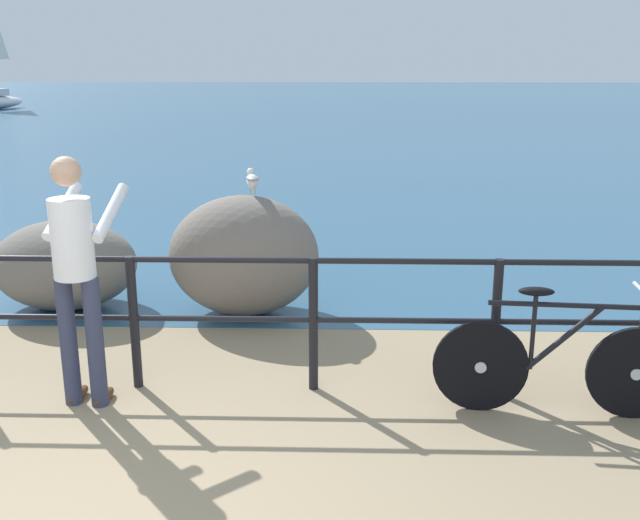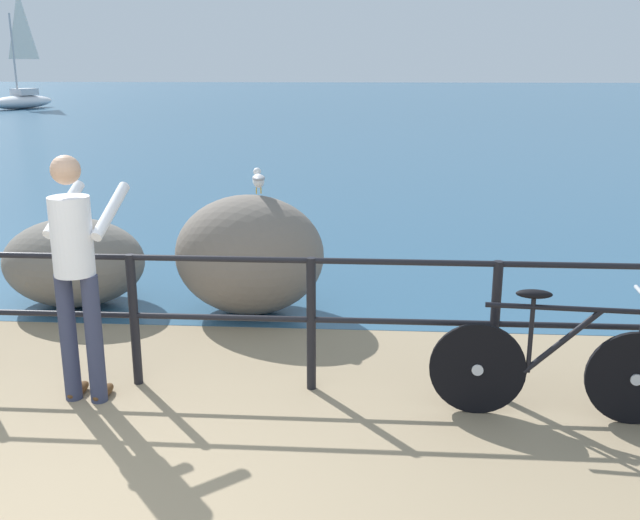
# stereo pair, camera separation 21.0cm
# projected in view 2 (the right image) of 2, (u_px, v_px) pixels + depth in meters

# --- Properties ---
(ground_plane) EXTENTS (120.00, 120.00, 0.10)m
(ground_plane) POSITION_uv_depth(u_px,v_px,m) (315.00, 143.00, 22.67)
(ground_plane) COLOR #937F60
(sea_surface) EXTENTS (120.00, 90.00, 0.01)m
(sea_surface) POSITION_uv_depth(u_px,v_px,m) (345.00, 99.00, 49.99)
(sea_surface) COLOR #2D5675
(sea_surface) RESTS_ON ground_plane
(promenade_railing) EXTENTS (8.05, 0.07, 1.02)m
(promenade_railing) POSITION_uv_depth(u_px,v_px,m) (133.00, 305.00, 5.33)
(promenade_railing) COLOR black
(promenade_railing) RESTS_ON ground_plane
(bicycle) EXTENTS (1.70, 0.48, 0.92)m
(bicycle) POSITION_uv_depth(u_px,v_px,m) (580.00, 356.00, 4.82)
(bicycle) COLOR black
(bicycle) RESTS_ON ground_plane
(person_at_railing) EXTENTS (0.50, 0.66, 1.78)m
(person_at_railing) POSITION_uv_depth(u_px,v_px,m) (76.00, 268.00, 4.98)
(person_at_railing) COLOR #333851
(person_at_railing) RESTS_ON ground_plane
(breakwater_boulder_main) EXTENTS (1.44, 1.11, 1.16)m
(breakwater_boulder_main) POSITION_uv_depth(u_px,v_px,m) (250.00, 255.00, 6.92)
(breakwater_boulder_main) COLOR slate
(breakwater_boulder_main) RESTS_ON ground
(breakwater_boulder_left) EXTENTS (1.41, 1.11, 0.88)m
(breakwater_boulder_left) POSITION_uv_depth(u_px,v_px,m) (74.00, 262.00, 7.19)
(breakwater_boulder_left) COLOR slate
(breakwater_boulder_left) RESTS_ON ground
(seagull) EXTENTS (0.18, 0.34, 0.23)m
(seagull) POSITION_uv_depth(u_px,v_px,m) (258.00, 179.00, 6.81)
(seagull) COLOR gold
(seagull) RESTS_ON breakwater_boulder_main
(sailboat) EXTENTS (2.58, 4.59, 6.16)m
(sailboat) POSITION_uv_depth(u_px,v_px,m) (22.00, 95.00, 38.63)
(sailboat) COLOR white
(sailboat) RESTS_ON sea_surface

